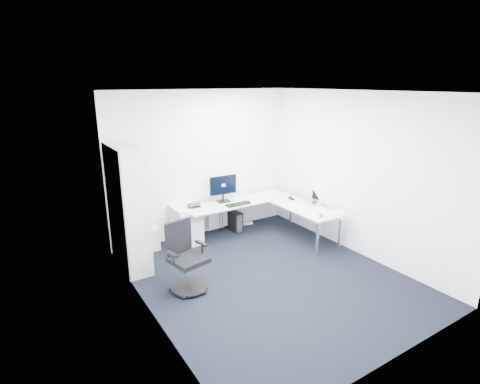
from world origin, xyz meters
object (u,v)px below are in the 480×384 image
l_desk (248,222)px  monitor (223,188)px  task_chair (188,258)px  bookshelf (128,208)px  laptop (313,197)px

l_desk → monitor: (-0.28, 0.43, 0.58)m
task_chair → monitor: bearing=35.0°
l_desk → monitor: size_ratio=4.07×
task_chair → monitor: monitor is taller
bookshelf → laptop: size_ratio=5.76×
bookshelf → laptop: bearing=-10.5°
monitor → laptop: monitor is taller
bookshelf → monitor: bookshelf is taller
bookshelf → monitor: (1.90, 0.38, -0.07)m
bookshelf → monitor: size_ratio=3.58×
task_chair → laptop: (2.78, 0.53, 0.27)m
bookshelf → task_chair: 1.32m
monitor → laptop: 1.67m
task_chair → bookshelf: bearing=100.8°
monitor → task_chair: bearing=-130.2°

